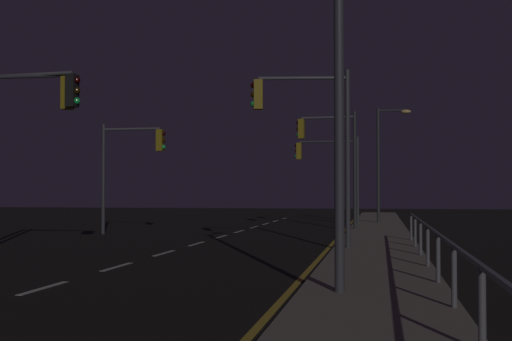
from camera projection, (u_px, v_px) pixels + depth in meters
ground_plane at (169, 252)px, 22.46m from camera, size 112.00×112.00×0.00m
sidewalk_right at (377, 253)px, 21.34m from camera, size 2.74×77.00×0.14m
lane_markings_center at (197, 244)px, 25.91m from camera, size 0.14×50.00×0.01m
lane_edge_line at (334, 242)px, 26.54m from camera, size 0.14×53.00×0.01m
traffic_light_overhead_east at (329, 162)px, 40.40m from camera, size 3.68×0.39×4.87m
traffic_light_far_center at (8, 124)px, 20.89m from camera, size 3.72×0.34×5.57m
traffic_light_far_left at (330, 148)px, 34.13m from camera, size 2.92×0.47×5.60m
traffic_light_mid_left at (130, 157)px, 31.57m from camera, size 3.00×0.35×4.96m
traffic_light_near_left at (307, 124)px, 22.66m from camera, size 3.16×0.63×5.67m
traffic_light_far_right at (17, 124)px, 20.94m from camera, size 3.66×0.64×5.61m
street_lamp_far_end at (384, 153)px, 40.38m from camera, size 1.93×0.41×6.54m
street_lamp_median at (339, 58)px, 13.10m from camera, size 0.56×2.24×6.99m
barrier_fence at (438, 245)px, 13.94m from camera, size 0.09×24.43×0.98m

